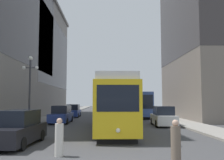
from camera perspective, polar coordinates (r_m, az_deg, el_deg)
name	(u,v)px	position (r m, az deg, el deg)	size (l,w,h in m)	color
sidewalk_left	(67,113)	(48.62, -10.29, -7.40)	(2.76, 120.00, 0.15)	gray
sidewalk_right	(147,113)	(48.75, 8.01, -7.43)	(2.76, 120.00, 0.15)	gray
streetcar	(113,104)	(19.70, 0.31, -5.43)	(2.65, 13.86, 3.89)	black
transit_bus	(137,103)	(36.04, 5.72, -5.39)	(2.79, 11.42, 3.45)	black
parked_car_left_near	(18,129)	(14.12, -20.93, -10.46)	(2.05, 4.81, 1.82)	black
parked_car_left_mid	(61,115)	(26.81, -11.57, -7.87)	(1.99, 5.03, 1.82)	black
parked_car_right_far	(163,117)	(23.66, 11.73, -8.28)	(2.03, 4.54, 1.82)	black
parked_car_left_far	(73,111)	(36.34, -8.93, -7.10)	(1.93, 4.50, 1.82)	black
pedestrian_crossing_near	(176,143)	(9.62, 14.48, -13.96)	(0.36, 0.36, 1.62)	#6B5B4C
pedestrian_crossing_far	(59,138)	(10.85, -12.08, -13.03)	(0.35, 0.35, 1.58)	beige
lamp_post_left_near	(30,80)	(22.49, -18.38, -0.07)	(1.41, 0.36, 6.05)	#333338
building_left_corner	(19,57)	(46.85, -20.73, 5.04)	(13.91, 24.22, 19.65)	gray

